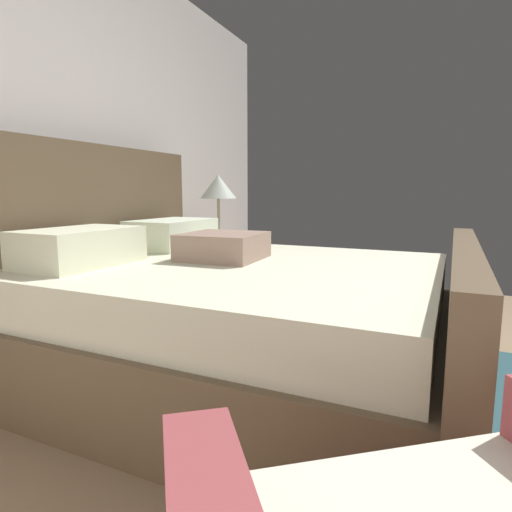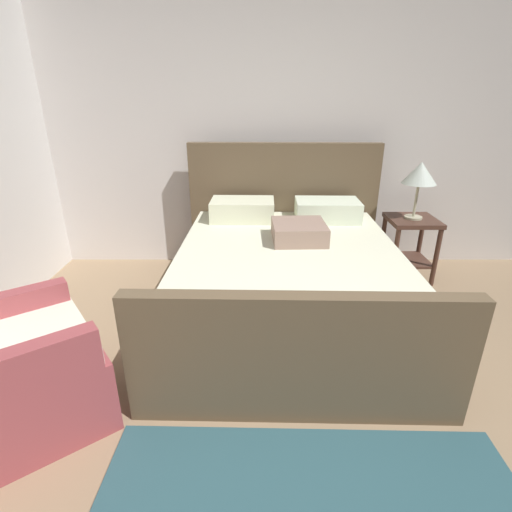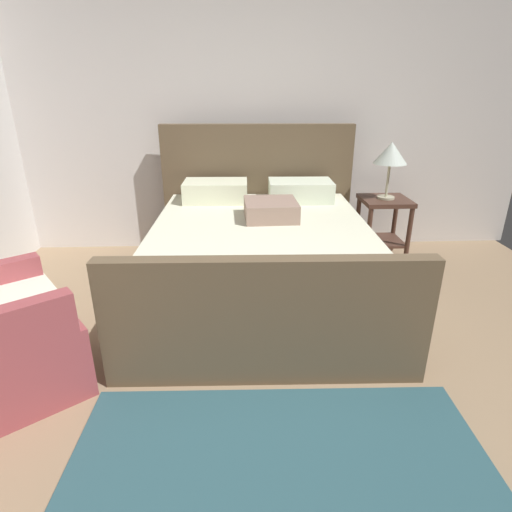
# 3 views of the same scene
# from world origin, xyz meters

# --- Properties ---
(wall_back) EXTENTS (5.05, 0.12, 2.63)m
(wall_back) POSITION_xyz_m (0.00, 2.79, 1.31)
(wall_back) COLOR silver
(wall_back) RESTS_ON ground
(bed) EXTENTS (1.86, 2.18, 1.26)m
(bed) POSITION_xyz_m (-0.20, 1.57, 0.35)
(bed) COLOR brown
(bed) RESTS_ON ground
(nightstand_right) EXTENTS (0.44, 0.44, 0.60)m
(nightstand_right) POSITION_xyz_m (1.02, 2.30, 0.40)
(nightstand_right) COLOR #482D23
(nightstand_right) RESTS_ON ground
(table_lamp_right) EXTENTS (0.30, 0.30, 0.52)m
(table_lamp_right) POSITION_xyz_m (1.02, 2.30, 1.01)
(table_lamp_right) COLOR #B7B293
(table_lamp_right) RESTS_ON nightstand_right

